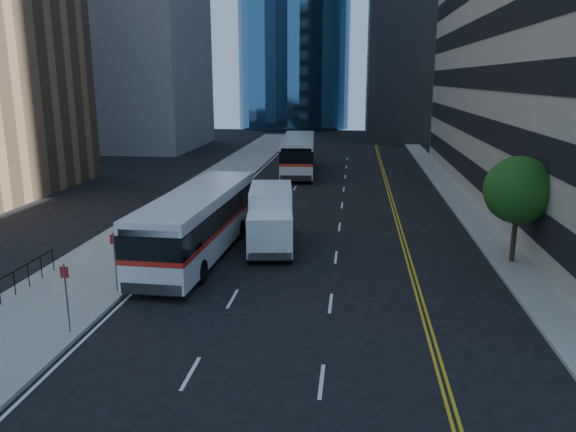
# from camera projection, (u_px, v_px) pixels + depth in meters

# --- Properties ---
(ground) EXTENTS (160.00, 160.00, 0.00)m
(ground) POSITION_uv_depth(u_px,v_px,m) (314.00, 324.00, 20.56)
(ground) COLOR black
(ground) RESTS_ON ground
(sidewalk_west) EXTENTS (5.00, 90.00, 0.15)m
(sidewalk_west) POSITION_uv_depth(u_px,v_px,m) (209.00, 188.00, 45.86)
(sidewalk_west) COLOR gray
(sidewalk_west) RESTS_ON ground
(sidewalk_east) EXTENTS (2.00, 90.00, 0.15)m
(sidewalk_east) POSITION_uv_depth(u_px,v_px,m) (453.00, 193.00, 43.62)
(sidewalk_east) COLOR gray
(sidewalk_east) RESTS_ON ground
(midrise_west) EXTENTS (18.00, 18.00, 35.00)m
(midrise_west) POSITION_uv_depth(u_px,v_px,m) (122.00, 6.00, 69.76)
(midrise_west) COLOR gray
(midrise_west) RESTS_ON ground
(street_tree) EXTENTS (3.20, 3.20, 5.10)m
(street_tree) POSITION_uv_depth(u_px,v_px,m) (518.00, 190.00, 26.37)
(street_tree) COLOR #332114
(street_tree) RESTS_ON sidewalk_east
(bus_front) EXTENTS (3.25, 12.86, 3.29)m
(bus_front) POSITION_uv_depth(u_px,v_px,m) (199.00, 221.00, 28.11)
(bus_front) COLOR silver
(bus_front) RESTS_ON ground
(bus_rear) EXTENTS (3.77, 13.31, 3.39)m
(bus_rear) POSITION_uv_depth(u_px,v_px,m) (298.00, 153.00, 53.17)
(bus_rear) COLOR silver
(bus_rear) RESTS_ON ground
(box_truck) EXTENTS (3.03, 6.67, 3.08)m
(box_truck) POSITION_uv_depth(u_px,v_px,m) (271.00, 217.00, 29.60)
(box_truck) COLOR white
(box_truck) RESTS_ON ground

